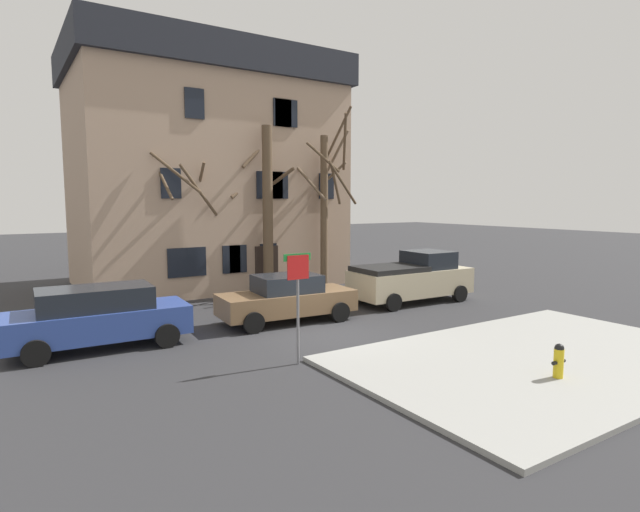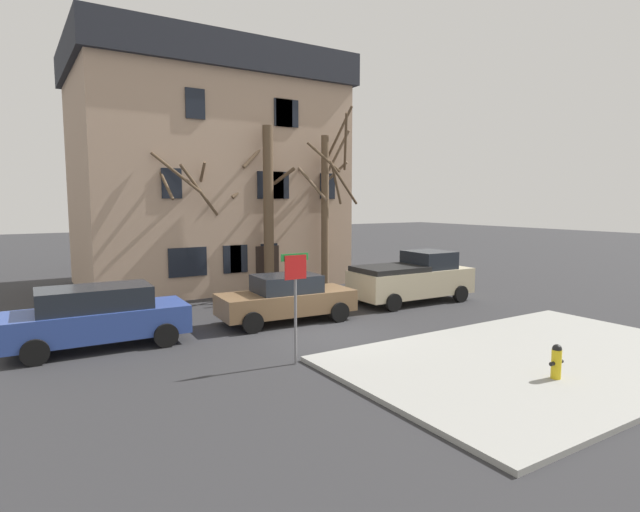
# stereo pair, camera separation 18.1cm
# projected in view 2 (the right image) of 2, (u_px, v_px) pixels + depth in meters

# --- Properties ---
(ground_plane) EXTENTS (120.00, 120.00, 0.00)m
(ground_plane) POSITION_uv_depth(u_px,v_px,m) (327.00, 333.00, 15.73)
(ground_plane) COLOR #2D2D30
(sidewalk_slab) EXTENTS (10.46, 6.51, 0.12)m
(sidewalk_slab) POSITION_uv_depth(u_px,v_px,m) (540.00, 359.00, 12.98)
(sidewalk_slab) COLOR #999993
(sidewalk_slab) RESTS_ON ground_plane
(building_main) EXTENTS (12.34, 8.47, 11.07)m
(building_main) POSITION_uv_depth(u_px,v_px,m) (208.00, 170.00, 24.93)
(building_main) COLOR tan
(building_main) RESTS_ON ground_plane
(tree_bare_near) EXTENTS (2.71, 2.49, 6.34)m
(tree_bare_near) POSITION_uv_depth(u_px,v_px,m) (183.00, 223.00, 20.71)
(tree_bare_near) COLOR brown
(tree_bare_near) RESTS_ON ground_plane
(tree_bare_mid) EXTENTS (2.89, 1.86, 7.29)m
(tree_bare_mid) POSITION_uv_depth(u_px,v_px,m) (267.00, 206.00, 21.84)
(tree_bare_mid) COLOR brown
(tree_bare_mid) RESTS_ON ground_plane
(tree_bare_far) EXTENTS (2.41, 2.47, 8.27)m
(tree_bare_far) POSITION_uv_depth(u_px,v_px,m) (327.00, 205.00, 22.54)
(tree_bare_far) COLOR brown
(tree_bare_far) RESTS_ON ground_plane
(tree_bare_end) EXTENTS (2.30, 2.28, 7.37)m
(tree_bare_end) POSITION_uv_depth(u_px,v_px,m) (325.00, 215.00, 23.47)
(tree_bare_end) COLOR brown
(tree_bare_end) RESTS_ON ground_plane
(car_blue_wagon) EXTENTS (4.79, 2.15, 1.73)m
(car_blue_wagon) POSITION_uv_depth(u_px,v_px,m) (98.00, 316.00, 14.10)
(car_blue_wagon) COLOR #2D4799
(car_blue_wagon) RESTS_ON ground_plane
(car_brown_sedan) EXTENTS (4.71, 2.20, 1.62)m
(car_brown_sedan) POSITION_uv_depth(u_px,v_px,m) (287.00, 298.00, 17.13)
(car_brown_sedan) COLOR brown
(car_brown_sedan) RESTS_ON ground_plane
(pickup_truck_beige) EXTENTS (5.14, 2.37, 2.04)m
(pickup_truck_beige) POSITION_uv_depth(u_px,v_px,m) (412.00, 278.00, 20.48)
(pickup_truck_beige) COLOR #C6B793
(pickup_truck_beige) RESTS_ON ground_plane
(fire_hydrant) EXTENTS (0.42, 0.22, 0.79)m
(fire_hydrant) POSITION_uv_depth(u_px,v_px,m) (556.00, 361.00, 11.34)
(fire_hydrant) COLOR gold
(fire_hydrant) RESTS_ON sidewalk_slab
(street_sign_pole) EXTENTS (0.76, 0.07, 2.81)m
(street_sign_pole) POSITION_uv_depth(u_px,v_px,m) (295.00, 287.00, 12.55)
(street_sign_pole) COLOR slate
(street_sign_pole) RESTS_ON ground_plane
(bicycle_leaning) EXTENTS (1.69, 0.55, 1.03)m
(bicycle_leaning) POSITION_uv_depth(u_px,v_px,m) (94.00, 307.00, 17.85)
(bicycle_leaning) COLOR black
(bicycle_leaning) RESTS_ON ground_plane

